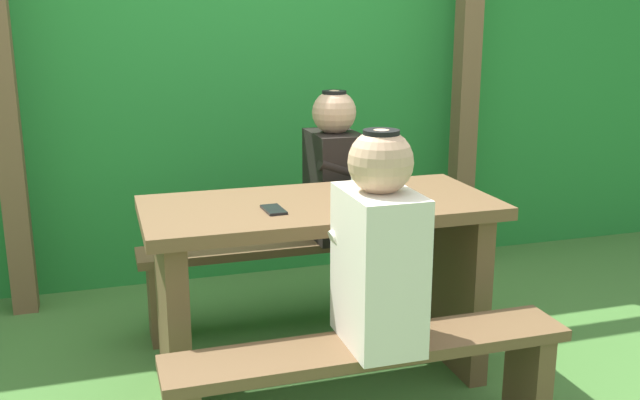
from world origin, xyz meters
The scene contains 13 objects.
ground_plane centered at (0.00, 0.00, 0.00)m, with size 12.00×12.00×0.00m, color #416E30.
hedge_backdrop centered at (0.00, 1.78, 1.10)m, with size 6.40×0.88×2.20m, color #237C2F.
pergola_post_left centered at (-1.25, 1.14, 1.09)m, with size 0.12×0.12×2.18m, color brown.
pergola_post_right centered at (1.25, 1.14, 1.09)m, with size 0.12×0.12×2.18m, color brown.
picnic_table centered at (0.00, 0.00, 0.52)m, with size 1.40×0.64×0.77m.
bench_near centered at (0.00, -0.58, 0.31)m, with size 1.40×0.24×0.43m.
bench_far centered at (0.00, 0.58, 0.31)m, with size 1.40×0.24×0.43m.
person_white_shirt centered at (0.02, -0.58, 0.76)m, with size 0.25×0.35×0.72m.
person_black_coat centered at (0.25, 0.58, 0.76)m, with size 0.25×0.35×0.72m.
drinking_glass centered at (0.23, -0.12, 0.81)m, with size 0.07×0.07×0.08m, color silver.
bottle_left centered at (0.17, 0.03, 0.86)m, with size 0.06×0.06×0.22m.
bottle_right centered at (0.28, 0.01, 0.87)m, with size 0.06×0.06×0.24m.
cell_phone centered at (-0.21, -0.08, 0.78)m, with size 0.07×0.14×0.01m, color black.
Camera 1 is at (-0.82, -2.65, 1.49)m, focal length 40.51 mm.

